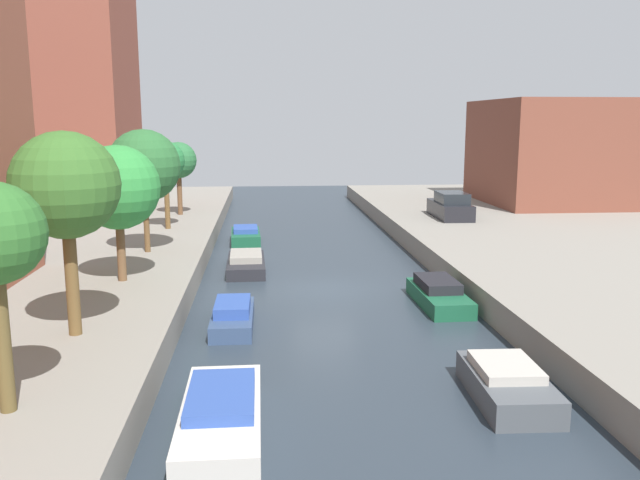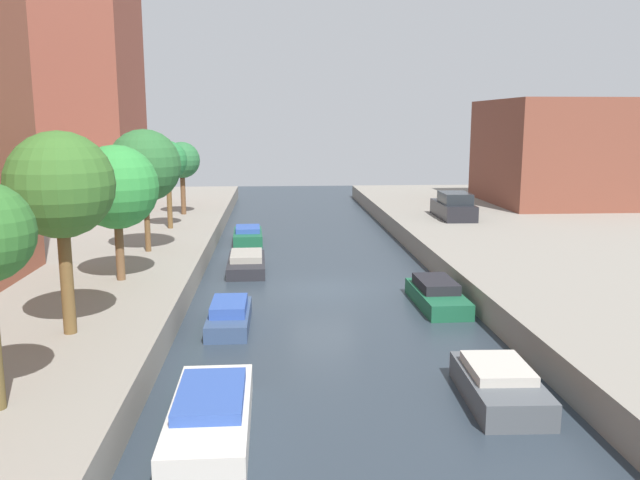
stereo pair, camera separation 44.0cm
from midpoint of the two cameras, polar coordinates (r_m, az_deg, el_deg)
name	(u,v)px [view 1 (the left image)]	position (r m, az deg, el deg)	size (l,w,h in m)	color
ground_plane	(324,290)	(26.03, -0.12, -4.36)	(84.00, 84.00, 0.00)	#28333D
apartment_tower_far	(44,16)	(47.01, -23.20, 17.50)	(10.00, 8.64, 24.22)	brown
low_block_right	(559,152)	(48.24, 19.87, 7.24)	(10.00, 10.64, 7.01)	brown
street_tree_1	(65,187)	(18.09, -21.95, 4.33)	(2.77, 2.77, 5.37)	brown
street_tree_2	(118,188)	(23.92, -17.72, 4.35)	(2.94, 2.94, 4.80)	brown
street_tree_3	(144,166)	(28.97, -15.53, 6.22)	(3.10, 3.10, 5.27)	brown
street_tree_4	(165,161)	(35.12, -13.68, 6.67)	(2.01, 2.01, 4.59)	brown
street_tree_5	(178,161)	(40.36, -12.54, 6.75)	(2.16, 2.16, 4.37)	brown
parked_car	(450,207)	(39.08, 10.98, 2.86)	(1.87, 4.43, 1.52)	black
moored_boat_left_1	(221,417)	(14.59, -9.49, -14.95)	(1.69, 4.57, 0.93)	beige
moored_boat_left_2	(233,316)	(21.60, -8.19, -6.57)	(1.33, 3.61, 0.86)	#33476B
moored_boat_left_3	(246,263)	(29.46, -6.88, -2.02)	(1.73, 4.26, 0.79)	#232328
moored_boat_left_4	(246,236)	(36.15, -6.84, 0.36)	(1.67, 3.67, 0.87)	#195638
moored_boat_right_1	(507,384)	(16.60, 15.25, -12.04)	(1.75, 3.44, 0.89)	#4C5156
moored_boat_right_2	(439,294)	(24.19, 9.79, -4.70)	(1.56, 4.07, 0.93)	#195638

